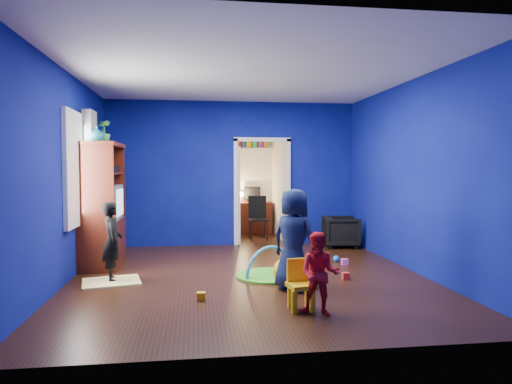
{
  "coord_description": "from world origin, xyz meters",
  "views": [
    {
      "loc": [
        -0.76,
        -6.45,
        1.57
      ],
      "look_at": [
        0.16,
        0.4,
        1.2
      ],
      "focal_mm": 32.0,
      "sensor_mm": 36.0,
      "label": 1
    }
  ],
  "objects": [
    {
      "name": "floor",
      "position": [
        0.0,
        0.0,
        0.0
      ],
      "size": [
        5.0,
        5.5,
        0.01
      ],
      "primitive_type": "cube",
      "color": "black",
      "rests_on": "ground"
    },
    {
      "name": "ceiling",
      "position": [
        0.0,
        0.0,
        2.9
      ],
      "size": [
        5.0,
        5.5,
        0.01
      ],
      "primitive_type": "cube",
      "color": "white",
      "rests_on": "wall_back"
    },
    {
      "name": "wall_back",
      "position": [
        0.0,
        2.75,
        1.45
      ],
      "size": [
        5.0,
        0.02,
        2.9
      ],
      "primitive_type": "cube",
      "color": "#090D6C",
      "rests_on": "floor"
    },
    {
      "name": "wall_front",
      "position": [
        0.0,
        -2.75,
        1.45
      ],
      "size": [
        5.0,
        0.02,
        2.9
      ],
      "primitive_type": "cube",
      "color": "#090D6C",
      "rests_on": "floor"
    },
    {
      "name": "wall_left",
      "position": [
        -2.5,
        0.0,
        1.45
      ],
      "size": [
        0.02,
        5.5,
        2.9
      ],
      "primitive_type": "cube",
      "color": "#090D6C",
      "rests_on": "floor"
    },
    {
      "name": "wall_right",
      "position": [
        2.5,
        0.0,
        1.45
      ],
      "size": [
        0.02,
        5.5,
        2.9
      ],
      "primitive_type": "cube",
      "color": "#090D6C",
      "rests_on": "floor"
    },
    {
      "name": "alcove",
      "position": [
        0.6,
        3.62,
        1.25
      ],
      "size": [
        1.0,
        1.75,
        2.5
      ],
      "primitive_type": null,
      "color": "silver",
      "rests_on": "floor"
    },
    {
      "name": "armchair",
      "position": [
        2.1,
        2.2,
        0.3
      ],
      "size": [
        0.74,
        0.72,
        0.61
      ],
      "primitive_type": "imported",
      "rotation": [
        0.0,
        0.0,
        1.46
      ],
      "color": "black",
      "rests_on": "floor"
    },
    {
      "name": "child_black",
      "position": [
        -1.9,
        -0.01,
        0.55
      ],
      "size": [
        0.36,
        0.46,
        1.11
      ],
      "primitive_type": "imported",
      "rotation": [
        0.0,
        0.0,
        1.83
      ],
      "color": "black",
      "rests_on": "floor"
    },
    {
      "name": "child_navy",
      "position": [
        0.49,
        -0.77,
        0.65
      ],
      "size": [
        0.74,
        0.74,
        1.3
      ],
      "primitive_type": "imported",
      "rotation": [
        0.0,
        0.0,
        2.35
      ],
      "color": "black",
      "rests_on": "floor"
    },
    {
      "name": "toddler_red",
      "position": [
        0.54,
        -1.8,
        0.44
      ],
      "size": [
        0.53,
        0.49,
        0.89
      ],
      "primitive_type": "imported",
      "rotation": [
        0.0,
        0.0,
        -0.43
      ],
      "color": "red",
      "rests_on": "floor"
    },
    {
      "name": "vase",
      "position": [
        -2.22,
        0.7,
        2.08
      ],
      "size": [
        0.3,
        0.3,
        0.23
      ],
      "primitive_type": "imported",
      "rotation": [
        0.0,
        0.0,
        -0.42
      ],
      "color": "#0D5C69",
      "rests_on": "tv_armoire"
    },
    {
      "name": "potted_plant",
      "position": [
        -2.22,
        1.22,
        2.15
      ],
      "size": [
        0.25,
        0.25,
        0.38
      ],
      "primitive_type": "imported",
      "rotation": [
        0.0,
        0.0,
        -0.19
      ],
      "color": "#2E812F",
      "rests_on": "tv_armoire"
    },
    {
      "name": "tv_armoire",
      "position": [
        -2.22,
        1.0,
        0.98
      ],
      "size": [
        0.58,
        1.14,
        1.96
      ],
      "primitive_type": "cube",
      "color": "#381509",
      "rests_on": "floor"
    },
    {
      "name": "crt_tv",
      "position": [
        -2.18,
        1.0,
        1.02
      ],
      "size": [
        0.46,
        0.7,
        0.54
      ],
      "primitive_type": "cube",
      "color": "silver",
      "rests_on": "tv_armoire"
    },
    {
      "name": "yellow_blanket",
      "position": [
        -1.9,
        -0.11,
        0.01
      ],
      "size": [
        0.86,
        0.75,
        0.03
      ],
      "primitive_type": "cube",
      "rotation": [
        0.0,
        0.0,
        0.22
      ],
      "color": "#F2E07A",
      "rests_on": "floor"
    },
    {
      "name": "hopper_ball",
      "position": [
        0.44,
        -0.52,
        0.18
      ],
      "size": [
        0.36,
        0.36,
        0.36
      ],
      "primitive_type": "sphere",
      "color": "yellow",
      "rests_on": "floor"
    },
    {
      "name": "kid_chair",
      "position": [
        0.39,
        -1.6,
        0.25
      ],
      "size": [
        0.32,
        0.32,
        0.5
      ],
      "primitive_type": "cube",
      "rotation": [
        0.0,
        0.0,
        0.17
      ],
      "color": "yellow",
      "rests_on": "floor"
    },
    {
      "name": "play_mat",
      "position": [
        0.3,
        -0.02,
        0.01
      ],
      "size": [
        0.97,
        0.97,
        0.03
      ],
      "primitive_type": "cylinder",
      "color": "green",
      "rests_on": "floor"
    },
    {
      "name": "toy_arch",
      "position": [
        0.3,
        -0.02,
        0.02
      ],
      "size": [
        0.78,
        0.46,
        0.86
      ],
      "primitive_type": "torus",
      "rotation": [
        1.57,
        0.0,
        0.51
      ],
      "color": "#3F8CD8",
      "rests_on": "floor"
    },
    {
      "name": "window_left",
      "position": [
        -2.48,
        0.35,
        1.55
      ],
      "size": [
        0.03,
        0.95,
        1.55
      ],
      "primitive_type": "cube",
      "color": "white",
      "rests_on": "wall_left"
    },
    {
      "name": "curtain",
      "position": [
        -2.37,
        0.9,
        1.25
      ],
      "size": [
        0.14,
        0.42,
        2.4
      ],
      "primitive_type": "cube",
      "color": "slate",
      "rests_on": "floor"
    },
    {
      "name": "doorway",
      "position": [
        0.6,
        2.75,
        1.05
      ],
      "size": [
        1.16,
        0.1,
        2.1
      ],
      "primitive_type": "cube",
      "color": "white",
      "rests_on": "floor"
    },
    {
      "name": "study_desk",
      "position": [
        0.6,
        4.26,
        0.38
      ],
      "size": [
        0.88,
        0.44,
        0.75
      ],
      "primitive_type": "cube",
      "color": "#3D140A",
      "rests_on": "floor"
    },
    {
      "name": "desk_monitor",
      "position": [
        0.6,
        4.38,
        0.95
      ],
      "size": [
        0.4,
        0.05,
        0.32
      ],
      "primitive_type": "cube",
      "color": "black",
      "rests_on": "study_desk"
    },
    {
      "name": "desk_lamp",
      "position": [
        0.32,
        4.32,
        0.93
      ],
      "size": [
        0.14,
        0.14,
        0.14
      ],
      "primitive_type": "sphere",
      "color": "#FFD88C",
      "rests_on": "study_desk"
    },
    {
      "name": "folding_chair",
      "position": [
        0.6,
        3.3,
        0.46
      ],
      "size": [
        0.4,
        0.4,
        0.92
      ],
      "primitive_type": "cube",
      "color": "black",
      "rests_on": "floor"
    },
    {
      "name": "book_shelf",
      "position": [
        0.6,
        4.37,
        2.02
      ],
      "size": [
        0.88,
        0.24,
        0.04
      ],
      "primitive_type": "cube",
      "color": "white",
      "rests_on": "study_desk"
    },
    {
      "name": "toy_0",
      "position": [
        1.33,
        -0.35,
        0.05
      ],
      "size": [
        0.1,
        0.08,
        0.1
      ],
      "primitive_type": "cube",
      "color": "red",
      "rests_on": "floor"
    },
    {
      "name": "toy_1",
      "position": [
        1.57,
        0.83,
        0.06
      ],
      "size": [
        0.11,
        0.11,
        0.11
      ],
      "primitive_type": "sphere",
      "color": "blue",
      "rests_on": "floor"
    },
    {
      "name": "toy_2",
      "position": [
        -0.7,
        -1.1,
        0.05
      ],
      "size": [
        0.1,
        0.08,
        0.1
      ],
      "primitive_type": "cube",
      "color": "#FDB30D",
      "rests_on": "floor"
    },
    {
      "name": "toy_3",
      "position": [
        0.87,
        0.25,
        0.06
      ],
      "size": [
        0.11,
        0.11,
        0.11
      ],
      "primitive_type": "sphere",
      "color": "green",
      "rests_on": "floor"
    },
    {
      "name": "toy_4",
      "position": [
        1.63,
        0.57,
        0.05
      ],
      "size": [
        0.1,
        0.08,
        0.1
      ],
      "primitive_type": "cube",
      "color": "#D851C5",
      "rests_on": "floor"
    }
  ]
}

